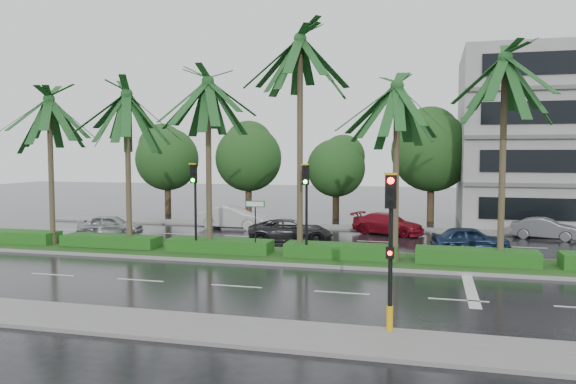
% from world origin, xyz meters
% --- Properties ---
extents(ground, '(120.00, 120.00, 0.00)m').
position_xyz_m(ground, '(0.00, 0.00, 0.00)').
color(ground, black).
rests_on(ground, ground).
extents(near_sidewalk, '(40.00, 2.40, 0.12)m').
position_xyz_m(near_sidewalk, '(0.00, -10.20, 0.06)').
color(near_sidewalk, slate).
rests_on(near_sidewalk, ground).
extents(far_sidewalk, '(40.00, 2.00, 0.12)m').
position_xyz_m(far_sidewalk, '(0.00, 12.00, 0.06)').
color(far_sidewalk, slate).
rests_on(far_sidewalk, ground).
extents(median, '(36.00, 4.00, 0.15)m').
position_xyz_m(median, '(0.00, 1.00, 0.08)').
color(median, gray).
rests_on(median, ground).
extents(hedge, '(35.20, 1.40, 0.60)m').
position_xyz_m(hedge, '(0.00, 1.00, 0.45)').
color(hedge, '#1D4F16').
rests_on(hedge, median).
extents(lane_markings, '(34.00, 13.06, 0.01)m').
position_xyz_m(lane_markings, '(3.04, -0.43, 0.01)').
color(lane_markings, silver).
rests_on(lane_markings, ground).
extents(palm_row, '(26.30, 4.20, 10.97)m').
position_xyz_m(palm_row, '(-1.24, 1.02, 7.94)').
color(palm_row, '#49412A').
rests_on(palm_row, median).
extents(signal_near, '(0.34, 0.45, 4.36)m').
position_xyz_m(signal_near, '(6.00, -9.39, 2.50)').
color(signal_near, black).
rests_on(signal_near, near_sidewalk).
extents(signal_median_left, '(0.34, 0.42, 4.36)m').
position_xyz_m(signal_median_left, '(-4.00, 0.30, 3.00)').
color(signal_median_left, black).
rests_on(signal_median_left, median).
extents(signal_median_right, '(0.34, 0.42, 4.36)m').
position_xyz_m(signal_median_right, '(1.50, 0.30, 3.00)').
color(signal_median_right, black).
rests_on(signal_median_right, median).
extents(street_sign, '(0.95, 0.09, 2.60)m').
position_xyz_m(street_sign, '(-1.00, 0.48, 2.12)').
color(street_sign, black).
rests_on(street_sign, median).
extents(bg_trees, '(32.86, 5.81, 8.39)m').
position_xyz_m(bg_trees, '(-0.27, 17.59, 4.82)').
color(bg_trees, '#3D281C').
rests_on(bg_trees, ground).
extents(car_silver, '(2.44, 4.09, 1.30)m').
position_xyz_m(car_silver, '(-11.64, 5.22, 0.65)').
color(car_silver, '#A8ABB0').
rests_on(car_silver, ground).
extents(car_white, '(1.63, 4.55, 1.49)m').
position_xyz_m(car_white, '(-5.66, 10.10, 0.75)').
color(car_white, '#B9B9B9').
rests_on(car_white, ground).
extents(car_darkgrey, '(3.30, 5.14, 1.32)m').
position_xyz_m(car_darkgrey, '(-0.50, 5.42, 0.66)').
color(car_darkgrey, '#242427').
rests_on(car_darkgrey, ground).
extents(car_red, '(3.31, 4.85, 1.30)m').
position_xyz_m(car_red, '(4.50, 10.02, 0.65)').
color(car_red, maroon).
rests_on(car_red, ground).
extents(car_blue, '(2.21, 4.05, 1.31)m').
position_xyz_m(car_blue, '(9.00, 4.80, 0.65)').
color(car_blue, '#162744').
rests_on(car_blue, ground).
extents(car_grey, '(2.19, 3.95, 1.23)m').
position_xyz_m(car_grey, '(13.50, 10.38, 0.62)').
color(car_grey, slate).
rests_on(car_grey, ground).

